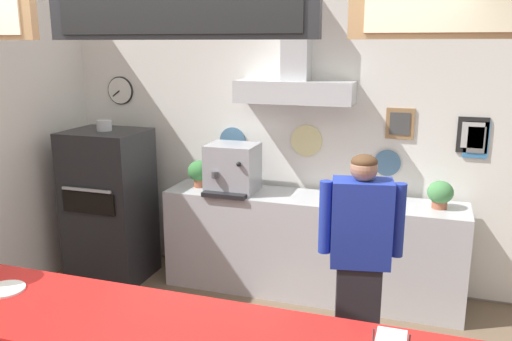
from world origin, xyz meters
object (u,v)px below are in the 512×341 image
(pizza_oven, at_px, (110,205))
(shop_worker, at_px, (359,269))
(potted_thyme, at_px, (440,194))
(potted_oregano, at_px, (199,172))
(espresso_machine, at_px, (233,168))
(condiment_plate, at_px, (4,289))

(pizza_oven, relative_size, shop_worker, 0.97)
(potted_thyme, bearing_deg, potted_oregano, -179.90)
(shop_worker, xyz_separation_m, potted_thyme, (0.49, 1.30, 0.19))
(pizza_oven, xyz_separation_m, potted_thyme, (3.05, 0.26, 0.32))
(espresso_machine, bearing_deg, pizza_oven, -169.98)
(condiment_plate, bearing_deg, potted_oregano, 90.13)
(potted_thyme, xyz_separation_m, potted_oregano, (-2.19, -0.00, 0.02))
(shop_worker, bearing_deg, pizza_oven, -32.88)
(condiment_plate, bearing_deg, pizza_oven, 110.96)
(shop_worker, xyz_separation_m, potted_oregano, (-1.70, 1.30, 0.21))
(condiment_plate, bearing_deg, espresso_machine, 81.89)
(potted_thyme, distance_m, potted_oregano, 2.19)
(espresso_machine, bearing_deg, potted_thyme, 1.34)
(potted_thyme, relative_size, potted_oregano, 0.91)
(pizza_oven, distance_m, shop_worker, 2.76)
(pizza_oven, distance_m, potted_oregano, 0.95)
(espresso_machine, relative_size, condiment_plate, 2.27)
(pizza_oven, relative_size, potted_thyme, 6.71)
(espresso_machine, height_order, potted_thyme, espresso_machine)
(shop_worker, relative_size, potted_oregano, 6.29)
(pizza_oven, bearing_deg, potted_thyme, 4.82)
(pizza_oven, xyz_separation_m, condiment_plate, (0.86, -2.25, 0.29))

